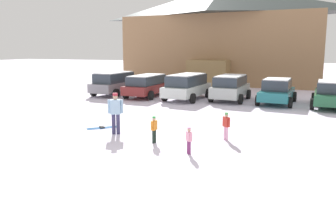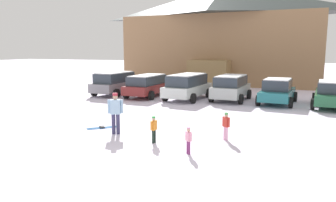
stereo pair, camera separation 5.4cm
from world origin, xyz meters
The scene contains 13 objects.
ground centered at (0.00, 0.00, 0.00)m, with size 160.00×160.00×0.00m, color silver.
ski_lodge centered at (-2.51, 26.17, 4.86)m, with size 19.76×10.42×9.57m.
parked_grey_wagon centered at (-7.99, 13.90, 0.91)m, with size 2.32×4.34×1.70m.
parked_maroon_van centered at (-5.29, 13.82, 0.86)m, with size 2.22×4.52×1.57m.
parked_white_suv centered at (-2.23, 13.65, 0.93)m, with size 2.55×4.66×1.72m.
parked_silver_wagon centered at (0.60, 14.22, 0.90)m, with size 2.33×4.15×1.68m.
parked_teal_hatchback centered at (3.55, 14.00, 0.80)m, with size 2.36×4.29×1.59m.
parked_green_coupe centered at (6.60, 13.74, 0.80)m, with size 2.41×4.49×1.57m.
skier_child_in_pink_snowsuit centered at (1.39, 2.51, 0.50)m, with size 0.25×0.25×0.89m.
skier_adult_in_blue_parka centered at (-2.12, 3.89, 0.94)m, with size 0.58×0.38×1.67m.
skier_child_in_orange_jacket centered at (-0.18, 3.27, 0.56)m, with size 0.17×0.37×0.99m.
skier_child_in_red_jacket centered at (2.20, 4.60, 0.59)m, with size 0.32×0.27×1.05m.
pair_of_skis centered at (-3.17, 4.56, 0.02)m, with size 1.22×1.15×0.08m.
Camera 1 is at (4.44, -7.35, 3.40)m, focal length 35.00 mm.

